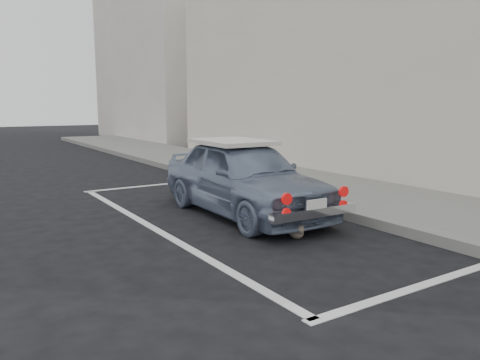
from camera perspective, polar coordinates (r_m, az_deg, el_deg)
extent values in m
plane|color=black|center=(5.04, 13.10, -11.84)|extent=(80.00, 80.00, 0.00)
cube|color=slate|center=(8.61, 18.53, -2.79)|extent=(2.80, 40.00, 0.15)
cube|color=beige|center=(12.28, 21.48, 16.56)|extent=(3.50, 18.00, 7.00)
cube|color=black|center=(10.86, 15.53, 6.78)|extent=(0.10, 16.00, 2.40)
cube|color=#154CAF|center=(13.82, 4.20, 20.87)|extent=(0.10, 2.00, 1.60)
cube|color=#154CAF|center=(15.77, -1.34, 19.42)|extent=(0.10, 2.00, 1.60)
cube|color=beige|center=(25.32, -10.12, 14.02)|extent=(3.50, 10.00, 8.00)
cube|color=silver|center=(5.10, 21.23, -11.93)|extent=(3.00, 0.12, 0.01)
cube|color=silver|center=(10.66, -10.62, -0.64)|extent=(3.00, 0.12, 0.01)
cube|color=silver|center=(6.97, -10.45, -5.81)|extent=(0.12, 7.00, 0.01)
imported|color=slate|center=(7.63, 0.46, 0.36)|extent=(1.54, 3.67, 1.24)
cube|color=silver|center=(7.87, -0.94, 4.67)|extent=(1.05, 1.41, 0.07)
cube|color=silver|center=(6.26, 9.06, -3.93)|extent=(1.39, 0.15, 0.12)
cube|color=white|center=(6.21, 9.35, -3.11)|extent=(0.33, 0.03, 0.17)
cylinder|color=red|center=(5.89, 5.72, -2.30)|extent=(0.15, 0.04, 0.15)
cylinder|color=red|center=(6.51, 12.52, -1.38)|extent=(0.15, 0.04, 0.15)
cylinder|color=red|center=(5.93, 5.69, -4.00)|extent=(0.12, 0.04, 0.12)
cylinder|color=red|center=(6.55, 12.47, -2.93)|extent=(0.12, 0.04, 0.12)
ellipsoid|color=#6C6252|center=(6.39, 6.85, -6.21)|extent=(0.28, 0.35, 0.18)
sphere|color=#6C6252|center=(6.26, 7.33, -5.96)|extent=(0.12, 0.12, 0.12)
cone|color=#6C6252|center=(6.23, 7.07, -5.46)|extent=(0.04, 0.04, 0.05)
cone|color=#6C6252|center=(6.25, 7.61, -5.42)|extent=(0.04, 0.04, 0.05)
cylinder|color=#6C6252|center=(6.56, 6.71, -6.37)|extent=(0.05, 0.20, 0.03)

